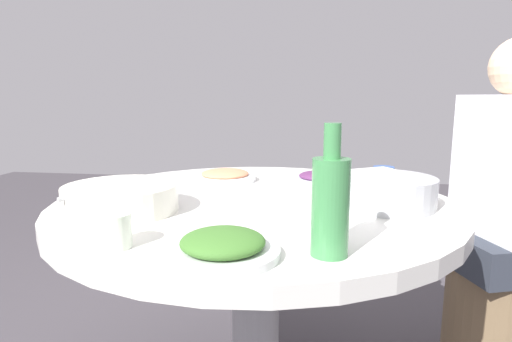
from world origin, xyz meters
name	(u,v)px	position (x,y,z in m)	size (l,w,h in m)	color
round_dining_table	(255,238)	(0.00, 0.00, 0.61)	(1.16, 1.16, 0.73)	#99999E
rice_bowl	(385,190)	(-0.02, -0.37, 0.77)	(0.27, 0.27, 0.09)	#B2B5BA
soup_bowl	(121,199)	(-0.19, 0.33, 0.76)	(0.29, 0.29, 0.07)	white
dish_shrimp	(225,176)	(0.26, 0.15, 0.75)	(0.22, 0.22, 0.04)	white
dish_greens	(223,246)	(-0.46, -0.01, 0.75)	(0.22, 0.22, 0.05)	silver
dish_eggplant	(321,178)	(0.27, -0.19, 0.75)	(0.19, 0.19, 0.04)	silver
green_bottle	(330,203)	(-0.42, -0.21, 0.83)	(0.07, 0.07, 0.25)	#3F864A
tea_cup_near	(112,231)	(-0.44, 0.22, 0.77)	(0.08, 0.08, 0.07)	white
tea_cup_far	(383,174)	(0.33, -0.41, 0.76)	(0.07, 0.07, 0.05)	#325298
stool_for_diner_left	(494,330)	(0.26, -0.80, 0.23)	(0.33, 0.33, 0.46)	brown
diner_left	(510,176)	(0.26, -0.80, 0.77)	(0.41, 0.42, 0.76)	#2D333D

